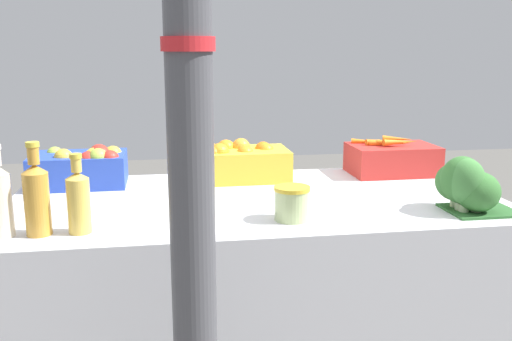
# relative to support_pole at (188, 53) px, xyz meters

# --- Properties ---
(market_table) EXTENTS (1.73, 0.89, 0.82)m
(market_table) POSITION_rel_support_pole_xyz_m (0.26, 0.74, -0.92)
(market_table) COLOR silver
(market_table) RESTS_ON ground_plane
(support_pole) EXTENTS (0.11, 0.11, 2.66)m
(support_pole) POSITION_rel_support_pole_xyz_m (0.00, 0.00, 0.00)
(support_pole) COLOR #4C4C51
(support_pole) RESTS_ON ground_plane
(apple_crate) EXTENTS (0.35, 0.24, 0.16)m
(apple_crate) POSITION_rel_support_pole_xyz_m (-0.37, 1.04, -0.44)
(apple_crate) COLOR #2847B7
(apple_crate) RESTS_ON market_table
(orange_crate) EXTENTS (0.35, 0.24, 0.16)m
(orange_crate) POSITION_rel_support_pole_xyz_m (0.25, 1.04, -0.44)
(orange_crate) COLOR gold
(orange_crate) RESTS_ON market_table
(carrot_crate) EXTENTS (0.35, 0.24, 0.16)m
(carrot_crate) POSITION_rel_support_pole_xyz_m (0.90, 1.04, -0.45)
(carrot_crate) COLOR red
(carrot_crate) RESTS_ON market_table
(broccoli_pile) EXTENTS (0.25, 0.20, 0.18)m
(broccoli_pile) POSITION_rel_support_pole_xyz_m (0.90, 0.46, -0.42)
(broccoli_pile) COLOR #2D602D
(broccoli_pile) RESTS_ON market_table
(juice_bottle_amber) EXTENTS (0.07, 0.07, 0.27)m
(juice_bottle_amber) POSITION_rel_support_pole_xyz_m (-0.42, 0.44, -0.40)
(juice_bottle_amber) COLOR gold
(juice_bottle_amber) RESTS_ON market_table
(juice_bottle_golden) EXTENTS (0.07, 0.07, 0.23)m
(juice_bottle_golden) POSITION_rel_support_pole_xyz_m (-0.30, 0.44, -0.42)
(juice_bottle_golden) COLOR gold
(juice_bottle_golden) RESTS_ON market_table
(pickle_jar) EXTENTS (0.11, 0.11, 0.11)m
(pickle_jar) POSITION_rel_support_pole_xyz_m (0.33, 0.46, -0.46)
(pickle_jar) COLOR #B2C684
(pickle_jar) RESTS_ON market_table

